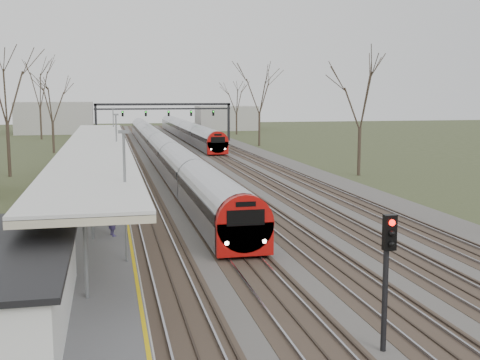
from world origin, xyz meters
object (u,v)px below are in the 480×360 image
at_px(train_near, 159,146).
at_px(train_far, 186,130).
at_px(signal_post, 387,262).
at_px(passenger, 113,216).

height_order(train_near, train_far, same).
xyz_separation_m(train_near, signal_post, (1.75, -54.94, 1.25)).
distance_m(train_far, passenger, 74.04).
relative_size(train_near, passenger, 47.71).
xyz_separation_m(train_near, train_far, (7.00, 30.23, 0.00)).
height_order(train_far, passenger, train_far).
distance_m(train_far, signal_post, 85.35).
relative_size(train_near, signal_post, 22.00).
bearing_deg(signal_post, passenger, 121.25).
bearing_deg(signal_post, train_near, 91.82).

